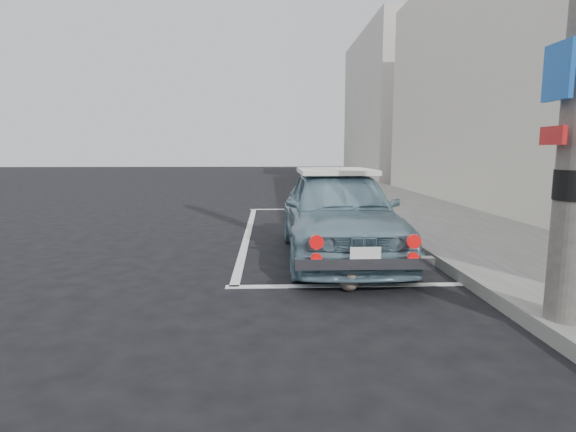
% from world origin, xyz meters
% --- Properties ---
extents(ground, '(80.00, 80.00, 0.00)m').
position_xyz_m(ground, '(0.00, 0.00, 0.00)').
color(ground, black).
rests_on(ground, ground).
extents(sidewalk, '(2.80, 40.00, 0.15)m').
position_xyz_m(sidewalk, '(3.20, 2.00, 0.07)').
color(sidewalk, '#60605C').
rests_on(sidewalk, ground).
extents(building_far, '(3.50, 10.00, 8.00)m').
position_xyz_m(building_far, '(6.35, 20.00, 4.00)').
color(building_far, '#B8B2A6').
rests_on(building_far, ground).
extents(pline_rear, '(3.00, 0.12, 0.01)m').
position_xyz_m(pline_rear, '(0.50, -0.50, 0.00)').
color(pline_rear, silver).
rests_on(pline_rear, ground).
extents(pline_front, '(3.00, 0.12, 0.01)m').
position_xyz_m(pline_front, '(0.50, 6.50, 0.00)').
color(pline_front, silver).
rests_on(pline_front, ground).
extents(pline_side, '(0.12, 7.00, 0.01)m').
position_xyz_m(pline_side, '(-0.90, 3.00, 0.00)').
color(pline_side, silver).
rests_on(pline_side, ground).
extents(retro_coupe, '(1.59, 3.95, 1.34)m').
position_xyz_m(retro_coupe, '(0.54, 1.00, 0.68)').
color(retro_coupe, '#6D91A1').
rests_on(retro_coupe, ground).
extents(cat, '(0.23, 0.50, 0.27)m').
position_xyz_m(cat, '(0.42, -0.68, 0.12)').
color(cat, '#726356').
rests_on(cat, ground).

